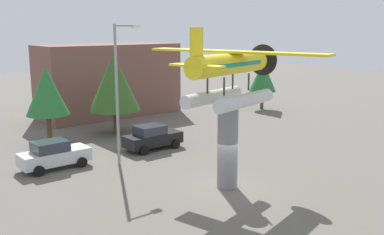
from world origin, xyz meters
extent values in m
plane|color=#605B54|center=(0.00, 0.00, 0.00)|extent=(140.00, 140.00, 0.00)
cylinder|color=slate|center=(0.00, 0.00, 2.27)|extent=(1.10, 1.10, 4.54)
cylinder|color=silver|center=(0.23, -0.97, 4.89)|extent=(4.83, 1.80, 0.70)
cylinder|color=#333338|center=(1.28, -0.21, 5.69)|extent=(0.12, 0.12, 0.90)
cylinder|color=#333338|center=(-1.05, -0.77, 5.69)|extent=(0.12, 0.12, 0.90)
cylinder|color=silver|center=(-0.23, 0.97, 4.89)|extent=(4.83, 1.80, 0.70)
cylinder|color=#333338|center=(1.05, 0.77, 5.69)|extent=(0.12, 0.12, 0.90)
cylinder|color=#333338|center=(-1.28, 0.21, 5.69)|extent=(0.12, 0.12, 0.90)
cylinder|color=yellow|center=(0.00, 0.00, 6.69)|extent=(6.29, 2.51, 1.10)
cube|color=teal|center=(0.19, 0.05, 6.69)|extent=(4.49, 2.12, 0.20)
cone|color=#262628|center=(3.16, 0.76, 6.69)|extent=(0.89, 1.02, 0.88)
cylinder|color=black|center=(3.55, 0.85, 6.69)|extent=(0.46, 1.76, 1.80)
cube|color=yellow|center=(0.39, 0.09, 7.30)|extent=(3.49, 10.37, 0.12)
cube|color=yellow|center=(-2.72, -0.65, 6.79)|extent=(1.33, 2.89, 0.10)
cube|color=yellow|center=(-2.72, -0.65, 7.89)|extent=(0.90, 0.33, 1.30)
cube|color=silver|center=(-5.88, 9.17, 0.72)|extent=(4.20, 1.70, 0.80)
cube|color=#2D333D|center=(-6.13, 9.17, 1.44)|extent=(2.00, 1.56, 0.64)
cylinder|color=black|center=(-4.53, 8.27, 0.32)|extent=(0.64, 0.22, 0.64)
cylinder|color=black|center=(-4.53, 10.07, 0.32)|extent=(0.64, 0.22, 0.64)
cylinder|color=black|center=(-7.23, 8.27, 0.32)|extent=(0.64, 0.22, 0.64)
cylinder|color=black|center=(-7.23, 10.07, 0.32)|extent=(0.64, 0.22, 0.64)
cube|color=black|center=(1.29, 8.96, 0.72)|extent=(4.20, 1.70, 0.80)
cube|color=#2D333D|center=(1.04, 8.96, 1.44)|extent=(2.00, 1.56, 0.64)
cylinder|color=black|center=(2.64, 8.06, 0.32)|extent=(0.64, 0.22, 0.64)
cylinder|color=black|center=(2.64, 9.86, 0.32)|extent=(0.64, 0.22, 0.64)
cylinder|color=black|center=(-0.06, 8.06, 0.32)|extent=(0.64, 0.22, 0.64)
cylinder|color=black|center=(-0.06, 9.86, 0.32)|extent=(0.64, 0.22, 0.64)
cylinder|color=gray|center=(-2.36, 7.47, 4.38)|extent=(0.18, 0.18, 8.75)
cylinder|color=gray|center=(-1.56, 7.47, 8.65)|extent=(1.60, 0.12, 0.12)
cube|color=silver|center=(-0.86, 7.47, 8.60)|extent=(0.50, 0.28, 0.20)
cube|color=brown|center=(5.16, 22.00, 3.48)|extent=(13.59, 5.16, 6.96)
cylinder|color=brown|center=(-3.96, 14.79, 1.13)|extent=(0.36, 0.36, 2.27)
cone|color=#287033|center=(-3.96, 14.79, 3.99)|extent=(3.10, 3.10, 3.45)
cylinder|color=brown|center=(1.59, 14.79, 0.98)|extent=(0.36, 0.36, 1.95)
cone|color=#335B23|center=(1.59, 14.79, 4.24)|extent=(4.12, 4.12, 4.58)
cylinder|color=brown|center=(19.19, 14.65, 0.96)|extent=(0.36, 0.36, 1.93)
cone|color=#287033|center=(19.19, 14.65, 3.51)|extent=(2.85, 2.85, 3.16)
camera|label=1|loc=(-15.93, -16.40, 8.53)|focal=41.29mm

